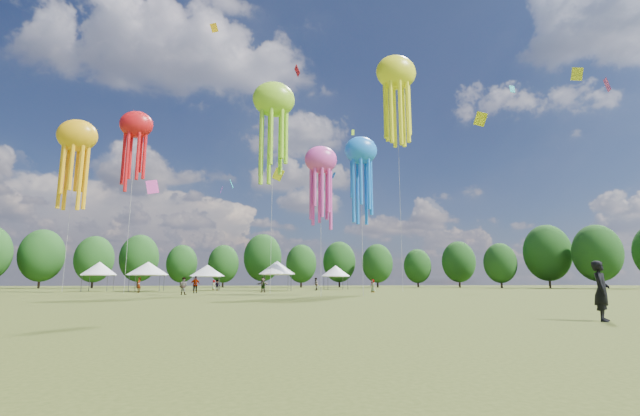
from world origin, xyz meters
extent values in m
plane|color=#384416|center=(0.00, 0.00, 0.00)|extent=(300.00, 300.00, 0.00)
imported|color=black|center=(9.37, -0.58, 0.94)|extent=(0.80, 0.80, 1.88)
imported|color=gray|center=(-6.84, 32.07, 0.84)|extent=(1.00, 0.91, 1.69)
imported|color=gray|center=(-5.19, 59.54, 0.78)|extent=(0.54, 0.79, 1.56)
imported|color=gray|center=(10.05, 52.70, 0.94)|extent=(0.77, 0.96, 1.88)
imported|color=gray|center=(-4.45, 54.43, 0.79)|extent=(1.18, 1.03, 1.58)
imported|color=gray|center=(-6.30, 38.89, 0.95)|extent=(1.17, 0.65, 1.89)
imported|color=gray|center=(1.44, 41.23, 0.91)|extent=(1.64, 1.47, 1.81)
imported|color=gray|center=(-13.18, 43.25, 0.90)|extent=(0.53, 0.72, 1.80)
imported|color=gray|center=(14.71, 39.31, 0.78)|extent=(0.85, 0.91, 1.56)
cylinder|color=#47474C|center=(-21.84, 50.72, 1.05)|extent=(0.08, 0.08, 2.10)
cylinder|color=#47474C|center=(-21.84, 53.89, 1.05)|extent=(0.08, 0.08, 2.10)
cylinder|color=#47474C|center=(-18.66, 50.72, 1.05)|extent=(0.08, 0.08, 2.10)
cylinder|color=#47474C|center=(-18.66, 53.89, 1.05)|extent=(0.08, 0.08, 2.10)
cube|color=white|center=(-20.25, 52.30, 2.15)|extent=(3.57, 3.57, 0.10)
cone|color=white|center=(-20.25, 52.30, 3.09)|extent=(4.65, 4.65, 1.80)
cylinder|color=#47474C|center=(-15.69, 49.53, 1.05)|extent=(0.08, 0.08, 2.11)
cylinder|color=#47474C|center=(-15.69, 53.39, 1.05)|extent=(0.08, 0.08, 2.11)
cylinder|color=#47474C|center=(-11.83, 49.53, 1.05)|extent=(0.08, 0.08, 2.11)
cylinder|color=#47474C|center=(-11.83, 53.39, 1.05)|extent=(0.08, 0.08, 2.11)
cube|color=white|center=(-13.76, 51.46, 2.16)|extent=(4.26, 4.26, 0.10)
cone|color=white|center=(-13.76, 51.46, 3.11)|extent=(5.54, 5.54, 1.81)
cylinder|color=#47474C|center=(-7.72, 52.46, 0.99)|extent=(0.08, 0.08, 1.97)
cylinder|color=#47474C|center=(-7.72, 56.00, 0.99)|extent=(0.08, 0.08, 1.97)
cylinder|color=#47474C|center=(-4.18, 52.46, 0.99)|extent=(0.08, 0.08, 1.97)
cylinder|color=#47474C|center=(-4.18, 56.00, 0.99)|extent=(0.08, 0.08, 1.97)
cube|color=white|center=(-5.95, 54.23, 2.02)|extent=(3.94, 3.94, 0.10)
cone|color=white|center=(-5.95, 54.23, 2.92)|extent=(5.12, 5.12, 1.69)
cylinder|color=#47474C|center=(2.20, 49.24, 1.13)|extent=(0.08, 0.08, 2.25)
cylinder|color=#47474C|center=(2.20, 52.93, 1.13)|extent=(0.08, 0.08, 2.25)
cylinder|color=#47474C|center=(5.88, 49.24, 1.13)|extent=(0.08, 0.08, 2.25)
cylinder|color=#47474C|center=(5.88, 52.93, 1.13)|extent=(0.08, 0.08, 2.25)
cube|color=white|center=(4.04, 51.08, 2.30)|extent=(4.09, 4.09, 0.10)
cone|color=white|center=(4.04, 51.08, 3.32)|extent=(5.32, 5.32, 1.93)
cylinder|color=#47474C|center=(12.87, 57.10, 1.05)|extent=(0.08, 0.08, 2.09)
cylinder|color=#47474C|center=(12.87, 60.41, 1.05)|extent=(0.08, 0.08, 2.09)
cylinder|color=#47474C|center=(16.18, 57.10, 1.05)|extent=(0.08, 0.08, 2.09)
cylinder|color=#47474C|center=(16.18, 60.41, 1.05)|extent=(0.08, 0.08, 2.09)
cube|color=white|center=(14.52, 58.75, 2.14)|extent=(3.71, 3.71, 0.10)
cone|color=white|center=(14.52, 58.75, 3.09)|extent=(4.82, 4.82, 1.79)
ellipsoid|color=red|center=(-13.84, 39.12, 19.41)|extent=(3.74, 2.62, 3.18)
cylinder|color=beige|center=(-13.84, 39.12, 9.71)|extent=(0.03, 0.03, 19.41)
ellipsoid|color=#9EE826|center=(1.88, 35.84, 22.42)|extent=(4.96, 3.47, 4.22)
cylinder|color=beige|center=(1.88, 35.84, 11.21)|extent=(0.03, 0.03, 22.42)
ellipsoid|color=#1A7BF2|center=(9.25, 25.20, 13.39)|extent=(3.09, 2.16, 2.62)
cylinder|color=beige|center=(9.25, 25.20, 6.69)|extent=(0.03, 0.03, 13.39)
ellipsoid|color=#FFB50F|center=(-23.24, 48.25, 20.56)|extent=(5.11, 3.57, 4.34)
cylinder|color=beige|center=(-23.24, 48.25, 10.28)|extent=(0.03, 0.03, 20.56)
ellipsoid|color=#E643A9|center=(5.41, 25.04, 12.22)|extent=(2.99, 2.09, 2.54)
cylinder|color=beige|center=(5.41, 25.04, 6.11)|extent=(0.03, 0.03, 12.22)
ellipsoid|color=#FFFD1A|center=(19.18, 40.81, 30.00)|extent=(5.69, 3.98, 4.84)
cylinder|color=beige|center=(19.18, 40.81, 15.00)|extent=(0.03, 0.03, 30.00)
cube|color=#FFB50F|center=(-5.31, 36.28, 31.04)|extent=(1.04, 0.53, 1.16)
cube|color=#FFFD1A|center=(5.59, 68.30, 21.54)|extent=(2.43, 0.98, 2.57)
cube|color=#9EE826|center=(17.61, 57.96, 27.16)|extent=(0.63, 0.74, 1.07)
cube|color=#17B9C8|center=(-2.83, 49.03, 15.02)|extent=(0.60, 1.11, 1.34)
cube|color=#E643A9|center=(33.85, 21.83, 20.61)|extent=(0.94, 0.94, 1.40)
cube|color=#FFFD1A|center=(35.61, 27.23, 24.61)|extent=(1.21, 0.78, 1.68)
cube|color=#E643A9|center=(-15.21, 58.46, 16.09)|extent=(2.20, 0.70, 2.53)
cube|color=red|center=(7.32, 55.58, 36.56)|extent=(0.77, 1.56, 1.87)
cube|color=#FFFD1A|center=(35.75, 47.27, 26.88)|extent=(1.50, 2.03, 2.44)
cube|color=#1A7BF2|center=(16.10, 66.95, 21.50)|extent=(0.79, 1.15, 1.44)
cube|color=#17B9C8|center=(28.24, 28.71, 22.80)|extent=(0.67, 0.21, 0.86)
cube|color=#E643A9|center=(-26.79, 54.41, 15.46)|extent=(0.56, 1.78, 2.23)
cube|color=purple|center=(-4.31, 52.11, 14.72)|extent=(0.37, 1.04, 1.17)
cylinder|color=#38281C|center=(-40.68, 85.49, 1.71)|extent=(0.44, 0.44, 3.41)
ellipsoid|color=#1C4617|center=(-40.68, 85.49, 6.61)|extent=(8.53, 8.53, 10.66)
cylinder|color=#38281C|center=(-30.60, 85.02, 1.53)|extent=(0.44, 0.44, 3.07)
ellipsoid|color=#1C4617|center=(-30.60, 85.02, 5.94)|extent=(7.66, 7.66, 9.58)
cylinder|color=#38281C|center=(-23.51, 93.33, 1.72)|extent=(0.44, 0.44, 3.43)
ellipsoid|color=#1C4617|center=(-23.51, 93.33, 6.65)|extent=(8.58, 8.58, 10.73)
cylinder|color=#38281C|center=(-14.76, 98.96, 1.47)|extent=(0.44, 0.44, 2.95)
ellipsoid|color=#1C4617|center=(-14.76, 98.96, 5.71)|extent=(7.37, 7.37, 9.21)
cylinder|color=#38281C|center=(-4.70, 95.06, 1.45)|extent=(0.44, 0.44, 2.89)
ellipsoid|color=#1C4617|center=(-4.70, 95.06, 5.61)|extent=(7.23, 7.23, 9.04)
cylinder|color=#38281C|center=(4.91, 99.49, 1.92)|extent=(0.44, 0.44, 3.84)
ellipsoid|color=#1C4617|center=(4.91, 99.49, 7.44)|extent=(9.60, 9.60, 11.99)
cylinder|color=#38281C|center=(13.19, 88.44, 1.42)|extent=(0.44, 0.44, 2.84)
ellipsoid|color=#1C4617|center=(13.19, 88.44, 5.51)|extent=(7.11, 7.11, 8.89)
cylinder|color=#38281C|center=(22.93, 91.04, 1.58)|extent=(0.44, 0.44, 3.16)
ellipsoid|color=#1C4617|center=(22.93, 91.04, 6.13)|extent=(7.91, 7.91, 9.88)
cylinder|color=#38281C|center=(30.69, 85.29, 1.44)|extent=(0.44, 0.44, 2.88)
ellipsoid|color=#1C4617|center=(30.69, 85.29, 5.59)|extent=(7.21, 7.21, 9.01)
cylinder|color=#38281C|center=(41.52, 87.24, 1.31)|extent=(0.44, 0.44, 2.63)
ellipsoid|color=#1C4617|center=(41.52, 87.24, 5.09)|extent=(6.57, 6.57, 8.22)
cylinder|color=#38281C|center=(50.52, 83.73, 1.56)|extent=(0.44, 0.44, 3.13)
ellipsoid|color=#1C4617|center=(50.52, 83.73, 6.06)|extent=(7.81, 7.81, 9.77)
cylinder|color=#38281C|center=(53.64, 71.81, 1.36)|extent=(0.44, 0.44, 2.72)
ellipsoid|color=#1C4617|center=(53.64, 71.81, 5.27)|extent=(6.80, 6.80, 8.50)
cylinder|color=#38281C|center=(62.96, 68.92, 1.90)|extent=(0.44, 0.44, 3.81)
ellipsoid|color=#1C4617|center=(62.96, 68.92, 7.38)|extent=(9.52, 9.52, 11.90)
cylinder|color=#38281C|center=(66.57, 59.80, 1.76)|extent=(0.44, 0.44, 3.51)
ellipsoid|color=#1C4617|center=(66.57, 59.80, 6.80)|extent=(8.78, 8.78, 10.97)
camera|label=1|loc=(-1.98, -12.53, 1.20)|focal=24.42mm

